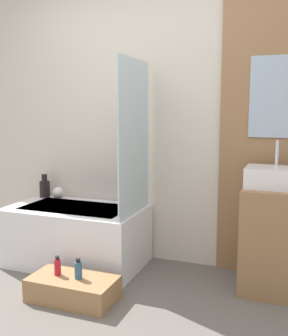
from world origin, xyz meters
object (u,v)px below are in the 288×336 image
bottle_soap_secondary (78,270)px  vase_round_light (58,193)px  bathtub (77,235)px  bottle_soap_primary (58,267)px  wooden_step_bench (73,289)px  vase_tall_dark (45,188)px  sink (275,177)px

bottle_soap_secondary → vase_round_light: bearing=129.8°
bathtub → bottle_soap_primary: (0.20, -0.61, -0.03)m
wooden_step_bench → bottle_soap_secondary: bottle_soap_secondary is taller
bottle_soap_primary → bottle_soap_secondary: bearing=0.0°
bathtub → vase_tall_dark: size_ratio=5.24×
bathtub → bottle_soap_secondary: 0.71m
bathtub → bottle_soap_primary: 0.64m
sink → vase_tall_dark: sink is taller
wooden_step_bench → sink: size_ratio=1.48×
wooden_step_bench → bathtub: bearing=118.1°
bottle_soap_primary → vase_tall_dark: bearing=128.9°
bottle_soap_primary → sink: bearing=25.6°
vase_tall_dark → bathtub: bearing=-26.6°
bathtub → vase_tall_dark: vase_tall_dark is taller
sink → vase_round_light: sink is taller
vase_tall_dark → bottle_soap_primary: bearing=-51.1°
vase_round_light → bottle_soap_primary: size_ratio=0.78×
bottle_soap_secondary → sink: bearing=28.6°
wooden_step_bench → sink: sink is taller
wooden_step_bench → sink: (1.31, 0.69, 0.78)m
bathtub → vase_round_light: 0.51m
bathtub → vase_round_light: size_ratio=10.67×
vase_tall_dark → bottle_soap_primary: 1.16m
vase_tall_dark → bottle_soap_secondary: 1.27m
bathtub → bottle_soap_secondary: (0.37, -0.61, -0.02)m
sink → bottle_soap_primary: sink is taller
bottle_soap_primary → vase_round_light: bearing=122.3°
wooden_step_bench → vase_round_light: vase_round_light is taller
bathtub → sink: (1.63, 0.08, 0.60)m
bathtub → bottle_soap_secondary: bathtub is taller
vase_round_light → bathtub: bearing=-35.5°
bathtub → vase_round_light: (-0.33, 0.24, 0.31)m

